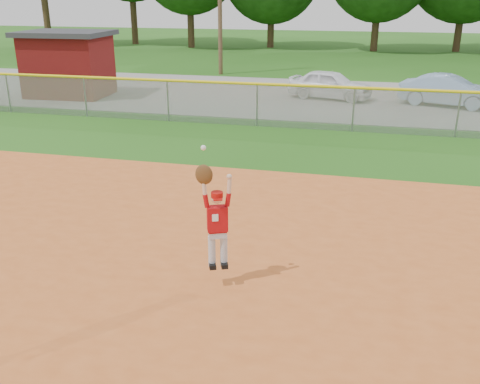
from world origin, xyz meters
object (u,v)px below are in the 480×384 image
(car_white_a, at_px, (330,84))
(ballplayer, at_px, (216,217))
(utility_shed, at_px, (68,63))
(car_blue, at_px, (448,91))

(car_white_a, distance_m, ballplayer, 16.74)
(utility_shed, height_order, ballplayer, utility_shed)
(car_white_a, xyz_separation_m, ballplayer, (-0.46, -16.72, 0.58))
(car_white_a, height_order, ballplayer, ballplayer)
(car_blue, relative_size, utility_shed, 0.97)
(ballplayer, bearing_deg, car_blue, 71.80)
(car_white_a, relative_size, car_blue, 0.96)
(car_blue, xyz_separation_m, ballplayer, (-5.34, -16.23, 0.57))
(car_white_a, relative_size, ballplayer, 1.82)
(utility_shed, bearing_deg, car_blue, 5.35)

